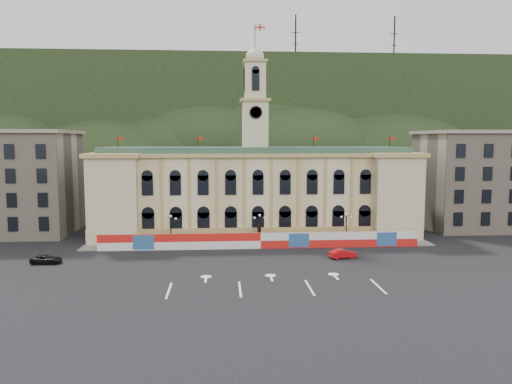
{
  "coord_description": "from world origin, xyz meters",
  "views": [
    {
      "loc": [
        -6.0,
        -61.07,
        16.84
      ],
      "look_at": [
        -0.51,
        18.0,
        8.56
      ],
      "focal_mm": 35.0,
      "sensor_mm": 36.0,
      "label": 1
    }
  ],
  "objects": [
    {
      "name": "side_building_left",
      "position": [
        -43.0,
        30.93,
        9.33
      ],
      "size": [
        21.0,
        17.0,
        18.6
      ],
      "color": "tan",
      "rests_on": "ground"
    },
    {
      "name": "statue",
      "position": [
        0.0,
        18.0,
        1.19
      ],
      "size": [
        1.4,
        1.4,
        3.72
      ],
      "color": "#595651",
      "rests_on": "ground"
    },
    {
      "name": "hoarding_fence",
      "position": [
        0.06,
        15.07,
        1.25
      ],
      "size": [
        50.0,
        0.44,
        2.5
      ],
      "color": "red",
      "rests_on": "ground"
    },
    {
      "name": "black_suv",
      "position": [
        -30.0,
        7.61,
        0.58
      ],
      "size": [
        2.18,
        4.3,
        1.16
      ],
      "primitive_type": "imported",
      "rotation": [
        0.0,
        0.0,
        1.54
      ],
      "color": "black",
      "rests_on": "ground"
    },
    {
      "name": "lane_markings",
      "position": [
        0.0,
        -5.0,
        0.0
      ],
      "size": [
        26.0,
        10.0,
        0.02
      ],
      "primitive_type": null,
      "color": "white",
      "rests_on": "ground"
    },
    {
      "name": "pavement",
      "position": [
        0.0,
        17.75,
        0.08
      ],
      "size": [
        56.0,
        5.5,
        0.16
      ],
      "primitive_type": "cube",
      "color": "slate",
      "rests_on": "ground"
    },
    {
      "name": "ground",
      "position": [
        0.0,
        0.0,
        0.0
      ],
      "size": [
        260.0,
        260.0,
        0.0
      ],
      "primitive_type": "plane",
      "color": "black",
      "rests_on": "ground"
    },
    {
      "name": "lamp_center",
      "position": [
        0.0,
        17.0,
        3.07
      ],
      "size": [
        1.96,
        0.44,
        5.15
      ],
      "color": "black",
      "rests_on": "ground"
    },
    {
      "name": "city_hall",
      "position": [
        0.0,
        27.63,
        7.85
      ],
      "size": [
        56.2,
        17.6,
        37.1
      ],
      "color": "beige",
      "rests_on": "ground"
    },
    {
      "name": "lamp_right",
      "position": [
        14.0,
        17.0,
        3.07
      ],
      "size": [
        1.96,
        0.44,
        5.15
      ],
      "color": "black",
      "rests_on": "ground"
    },
    {
      "name": "side_building_right",
      "position": [
        43.0,
        30.93,
        9.33
      ],
      "size": [
        21.0,
        17.0,
        18.6
      ],
      "color": "tan",
      "rests_on": "ground"
    },
    {
      "name": "red_sedan",
      "position": [
        11.23,
        7.89,
        0.67
      ],
      "size": [
        3.34,
        4.72,
        1.33
      ],
      "primitive_type": "imported",
      "rotation": [
        0.0,
        0.0,
        1.82
      ],
      "color": "#B60D10",
      "rests_on": "ground"
    },
    {
      "name": "lamp_left",
      "position": [
        -14.0,
        17.0,
        3.07
      ],
      "size": [
        1.96,
        0.44,
        5.15
      ],
      "color": "black",
      "rests_on": "ground"
    },
    {
      "name": "hill_ridge",
      "position": [
        0.03,
        121.99,
        19.48
      ],
      "size": [
        230.0,
        80.0,
        64.0
      ],
      "color": "black",
      "rests_on": "ground"
    }
  ]
}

